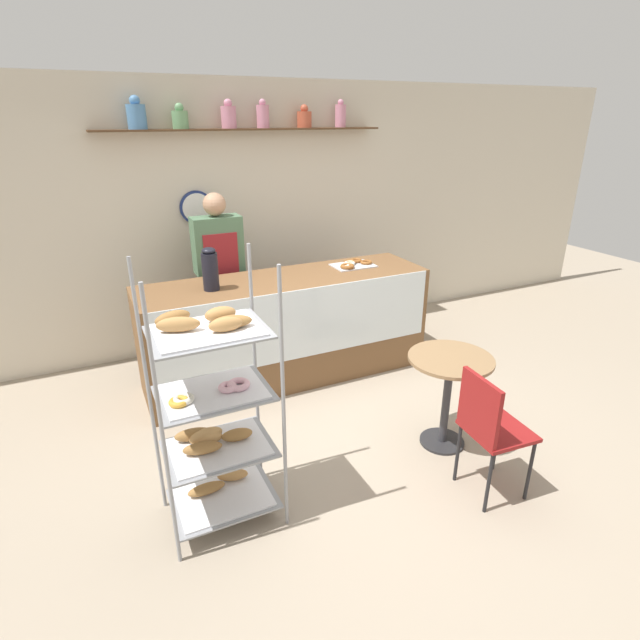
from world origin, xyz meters
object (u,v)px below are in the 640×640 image
Objects in this scene: person_worker at (220,274)px; cafe_chair at (488,424)px; donut_tray_counter at (352,264)px; cafe_table at (449,380)px; pastry_rack at (213,412)px; coffee_carafe at (210,269)px.

person_worker is 2.87m from cafe_chair.
cafe_chair is 2.20m from donut_tray_counter.
donut_tray_counter is (0.07, 1.60, 0.47)m from cafe_table.
donut_tray_counter is (0.20, 2.15, 0.47)m from cafe_chair.
person_worker reaches higher than donut_tray_counter.
coffee_carafe is (0.39, 1.48, 0.42)m from pastry_rack.
pastry_rack is at bearing -104.68° from coffee_carafe.
person_worker is 1.92× the size of cafe_chair.
coffee_carafe is (-0.23, -0.63, 0.24)m from person_worker.
cafe_table is 1.66m from donut_tray_counter.
cafe_chair is at bearing -59.22° from coffee_carafe.
cafe_chair is (-0.13, -0.55, -0.00)m from cafe_table.
coffee_carafe is at bearing 35.45° from cafe_chair.
pastry_rack is 0.98× the size of person_worker.
pastry_rack is 4.58× the size of coffee_carafe.
coffee_carafe is at bearing 75.32° from pastry_rack.
donut_tray_counter is at bearing -24.01° from person_worker.
cafe_chair is at bearing -103.25° from cafe_table.
cafe_table is at bearing -47.94° from coffee_carafe.
pastry_rack is 1.58m from coffee_carafe.
cafe_table is 0.56m from cafe_chair.
coffee_carafe is at bearing -175.73° from donut_tray_counter.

